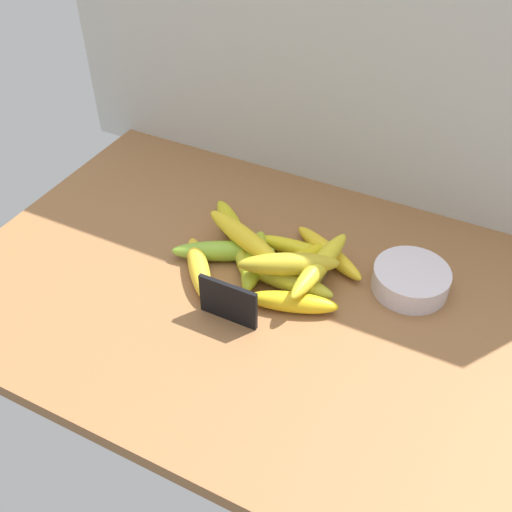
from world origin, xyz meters
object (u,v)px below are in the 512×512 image
at_px(banana_2, 313,275).
at_px(banana_3, 298,249).
at_px(banana_1, 300,260).
at_px(banana_7, 242,249).
at_px(banana_5, 254,260).
at_px(banana_0, 286,280).
at_px(chalkboard_sign, 230,304).
at_px(fruit_bowl, 411,280).
at_px(banana_6, 223,251).
at_px(banana_9, 232,225).
at_px(banana_10, 292,302).
at_px(banana_13, 289,264).
at_px(banana_4, 329,252).
at_px(banana_8, 199,268).
at_px(banana_12, 244,237).
at_px(banana_11, 320,265).

bearing_deg(banana_2, banana_3, 134.52).
bearing_deg(banana_1, banana_7, -169.43).
bearing_deg(banana_5, banana_0, -16.17).
xyz_separation_m(banana_5, banana_7, (-0.04, 0.02, -0.00)).
height_order(chalkboard_sign, fruit_bowl, chalkboard_sign).
height_order(banana_1, banana_6, banana_6).
height_order(chalkboard_sign, banana_9, chalkboard_sign).
distance_m(banana_3, banana_5, 0.09).
height_order(banana_2, banana_6, banana_6).
relative_size(banana_2, banana_10, 1.16).
xyz_separation_m(banana_0, banana_13, (0.00, -0.00, 0.04)).
bearing_deg(banana_13, banana_3, 102.37).
height_order(chalkboard_sign, banana_7, chalkboard_sign).
bearing_deg(banana_9, banana_4, 3.29).
xyz_separation_m(banana_9, banana_10, (0.20, -0.14, -0.00)).
bearing_deg(banana_8, banana_9, 92.55).
distance_m(banana_4, banana_12, 0.17).
relative_size(banana_0, banana_7, 1.11).
height_order(banana_1, banana_11, banana_11).
bearing_deg(banana_12, banana_5, -26.95).
bearing_deg(banana_6, banana_5, 2.88).
relative_size(banana_4, banana_10, 1.15).
height_order(fruit_bowl, banana_9, fruit_bowl).
relative_size(banana_1, banana_5, 1.02).
xyz_separation_m(banana_6, banana_10, (0.18, -0.06, -0.00)).
xyz_separation_m(banana_0, banana_1, (0.00, 0.06, -0.00)).
height_order(fruit_bowl, banana_1, fruit_bowl).
height_order(banana_6, banana_7, banana_6).
distance_m(banana_8, banana_10, 0.19).
bearing_deg(banana_6, banana_9, 107.25).
bearing_deg(fruit_bowl, banana_3, -177.94).
distance_m(banana_1, banana_11, 0.07).
bearing_deg(banana_0, banana_5, 163.83).
relative_size(banana_8, banana_10, 1.06).
bearing_deg(banana_1, banana_6, -162.73).
height_order(fruit_bowl, banana_0, fruit_bowl).
height_order(fruit_bowl, banana_4, fruit_bowl).
bearing_deg(banana_2, banana_7, 178.15).
bearing_deg(banana_11, banana_0, -151.10).
bearing_deg(banana_8, banana_6, 73.43).
distance_m(banana_3, banana_6, 0.15).
bearing_deg(banana_3, banana_10, -70.16).
bearing_deg(banana_6, banana_0, -7.53).
relative_size(banana_9, banana_12, 0.83).
xyz_separation_m(banana_6, banana_9, (-0.02, 0.08, -0.00)).
relative_size(fruit_bowl, banana_0, 0.76).
distance_m(banana_0, banana_2, 0.05).
bearing_deg(banana_9, banana_2, -16.59).
distance_m(banana_2, banana_8, 0.22).
bearing_deg(banana_2, banana_8, -158.06).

